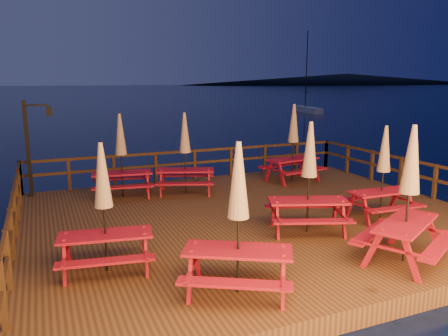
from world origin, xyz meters
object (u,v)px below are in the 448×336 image
Objects in this scene: sailboat at (307,110)px; picnic_table_2 at (121,154)px; picnic_table_0 at (185,152)px; picnic_table_1 at (309,176)px; lamp_post at (33,140)px.

sailboat reaches higher than picnic_table_2.
picnic_table_0 is 0.97× the size of picnic_table_1.
sailboat is 3.75× the size of picnic_table_2.
picnic_table_1 is at bearing -50.75° from picnic_table_0.
lamp_post is 4.72m from picnic_table_0.
picnic_table_0 is at bearing -19.02° from lamp_post.
sailboat is 3.76× the size of picnic_table_0.
picnic_table_1 is (1.58, -4.63, 0.04)m from picnic_table_0.
picnic_table_0 is (4.45, -1.53, -0.44)m from lamp_post.
sailboat is at bearing 71.42° from picnic_table_0.
picnic_table_2 is at bearing -121.63° from sailboat.
picnic_table_1 reaches higher than picnic_table_2.
lamp_post is 1.12× the size of picnic_table_1.
sailboat reaches higher than picnic_table_0.
picnic_table_2 is (-1.96, 0.35, 0.00)m from picnic_table_0.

